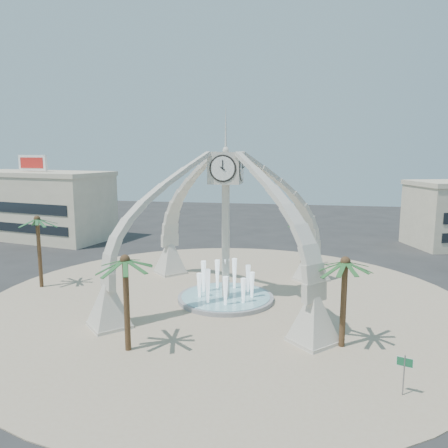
% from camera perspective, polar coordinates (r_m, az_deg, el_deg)
% --- Properties ---
extents(ground, '(140.00, 140.00, 0.00)m').
position_cam_1_polar(ground, '(37.10, 0.22, -9.98)').
color(ground, '#282828').
rests_on(ground, ground).
extents(plaza, '(40.00, 40.00, 0.06)m').
position_cam_1_polar(plaza, '(37.09, 0.22, -9.93)').
color(plaza, tan).
rests_on(plaza, ground).
extents(clock_tower, '(17.94, 17.94, 16.30)m').
position_cam_1_polar(clock_tower, '(35.49, 0.23, -0.04)').
color(clock_tower, beige).
rests_on(clock_tower, ground).
extents(fountain, '(8.00, 8.00, 3.62)m').
position_cam_1_polar(fountain, '(37.01, 0.22, -9.55)').
color(fountain, '#959598').
rests_on(fountain, ground).
extents(building_nw, '(23.75, 13.73, 11.90)m').
position_cam_1_polar(building_nw, '(68.64, -23.38, 2.35)').
color(building_nw, beige).
rests_on(building_nw, ground).
extents(palm_east, '(4.67, 4.67, 6.35)m').
position_cam_1_polar(palm_east, '(28.10, 15.56, -4.91)').
color(palm_east, brown).
rests_on(palm_east, ground).
extents(palm_west, '(4.40, 4.40, 7.07)m').
position_cam_1_polar(palm_west, '(42.56, -23.22, 0.47)').
color(palm_west, brown).
rests_on(palm_west, ground).
extents(palm_north, '(3.31, 3.31, 5.84)m').
position_cam_1_polar(palm_north, '(47.23, 10.27, 0.50)').
color(palm_north, brown).
rests_on(palm_north, ground).
extents(palm_south, '(4.38, 4.38, 6.60)m').
position_cam_1_polar(palm_south, '(27.16, -12.81, -4.75)').
color(palm_south, brown).
rests_on(palm_south, ground).
extents(street_sign, '(0.78, 0.28, 2.21)m').
position_cam_1_polar(street_sign, '(24.87, 22.50, -16.88)').
color(street_sign, slate).
rests_on(street_sign, ground).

